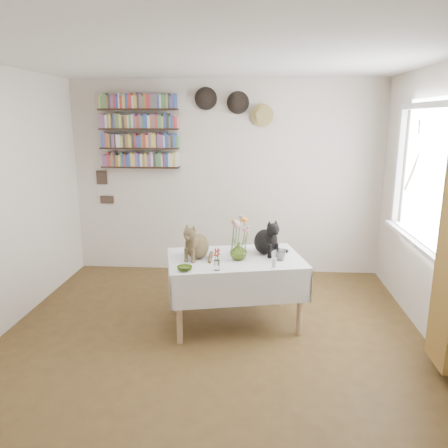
# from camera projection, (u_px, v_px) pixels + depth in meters

# --- Properties ---
(room) EXTENTS (4.08, 4.58, 2.58)m
(room) POSITION_uv_depth(u_px,v_px,m) (206.00, 216.00, 3.49)
(room) COLOR brown
(room) RESTS_ON ground
(window) EXTENTS (0.12, 1.52, 1.32)m
(window) POSITION_uv_depth(u_px,v_px,m) (424.00, 186.00, 4.09)
(window) COLOR white
(window) RESTS_ON room
(dining_table) EXTENTS (1.44, 1.09, 0.69)m
(dining_table) POSITION_uv_depth(u_px,v_px,m) (235.00, 274.00, 4.30)
(dining_table) COLOR white
(dining_table) RESTS_ON room
(tabby_cat) EXTENTS (0.34, 0.38, 0.37)m
(tabby_cat) POSITION_uv_depth(u_px,v_px,m) (197.00, 240.00, 4.20)
(tabby_cat) COLOR brown
(tabby_cat) RESTS_ON dining_table
(black_cat) EXTENTS (0.38, 0.40, 0.37)m
(black_cat) POSITION_uv_depth(u_px,v_px,m) (265.00, 235.00, 4.35)
(black_cat) COLOR black
(black_cat) RESTS_ON dining_table
(flower_vase) EXTENTS (0.23, 0.23, 0.17)m
(flower_vase) POSITION_uv_depth(u_px,v_px,m) (239.00, 251.00, 4.17)
(flower_vase) COLOR #8BAE39
(flower_vase) RESTS_ON dining_table
(green_bowl) EXTENTS (0.19, 0.19, 0.04)m
(green_bowl) POSITION_uv_depth(u_px,v_px,m) (185.00, 269.00, 3.88)
(green_bowl) COLOR #8BAE39
(green_bowl) RESTS_ON dining_table
(drinking_glass) EXTENTS (0.15, 0.15, 0.10)m
(drinking_glass) POSITION_uv_depth(u_px,v_px,m) (280.00, 255.00, 4.15)
(drinking_glass) COLOR white
(drinking_glass) RESTS_ON dining_table
(candlestick) EXTENTS (0.04, 0.04, 0.16)m
(candlestick) POSITION_uv_depth(u_px,v_px,m) (274.00, 262.00, 3.96)
(candlestick) COLOR white
(candlestick) RESTS_ON dining_table
(berry_jar) EXTENTS (0.06, 0.06, 0.23)m
(berry_jar) POSITION_uv_depth(u_px,v_px,m) (217.00, 259.00, 3.88)
(berry_jar) COLOR white
(berry_jar) RESTS_ON dining_table
(porcelain_figurine) EXTENTS (0.05, 0.05, 0.10)m
(porcelain_figurine) POSITION_uv_depth(u_px,v_px,m) (281.00, 254.00, 4.24)
(porcelain_figurine) COLOR white
(porcelain_figurine) RESTS_ON dining_table
(flower_bouquet) EXTENTS (0.17, 0.13, 0.39)m
(flower_bouquet) POSITION_uv_depth(u_px,v_px,m) (239.00, 225.00, 4.12)
(flower_bouquet) COLOR #4C7233
(flower_bouquet) RESTS_ON flower_vase
(bookshelf_unit) EXTENTS (1.00, 0.16, 0.91)m
(bookshelf_unit) POSITION_uv_depth(u_px,v_px,m) (139.00, 132.00, 5.53)
(bookshelf_unit) COLOR black
(bookshelf_unit) RESTS_ON room
(wall_hats) EXTENTS (0.98, 0.09, 0.48)m
(wall_hats) POSITION_uv_depth(u_px,v_px,m) (235.00, 105.00, 5.39)
(wall_hats) COLOR black
(wall_hats) RESTS_ON room
(wall_art_plaques) EXTENTS (0.21, 0.02, 0.44)m
(wall_art_plaques) POSITION_uv_depth(u_px,v_px,m) (104.00, 187.00, 5.80)
(wall_art_plaques) COLOR #38281E
(wall_art_plaques) RESTS_ON room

